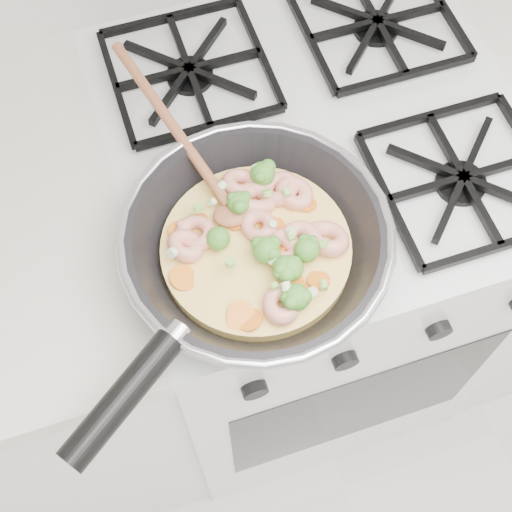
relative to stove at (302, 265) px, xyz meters
name	(u,v)px	position (x,y,z in m)	size (l,w,h in m)	color
stove	(302,265)	(0.00, 0.00, 0.00)	(0.60, 0.60, 0.92)	silver
skillet	(254,246)	(-0.16, -0.18, 0.50)	(0.45, 0.53, 0.09)	black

